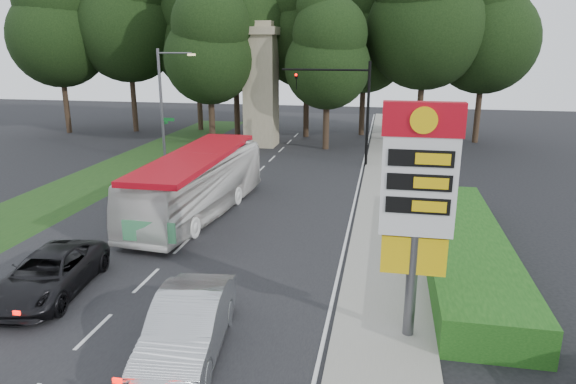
% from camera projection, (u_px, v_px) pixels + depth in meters
% --- Properties ---
extents(ground, '(120.00, 120.00, 0.00)m').
position_uv_depth(ground, '(84.00, 341.00, 14.84)').
color(ground, black).
rests_on(ground, ground).
extents(road_surface, '(14.00, 80.00, 0.02)m').
position_uv_depth(road_surface, '(217.00, 213.00, 26.16)').
color(road_surface, black).
rests_on(road_surface, ground).
extents(sidewalk_right, '(3.00, 80.00, 0.12)m').
position_uv_depth(sidewalk_right, '(386.00, 222.00, 24.61)').
color(sidewalk_right, gray).
rests_on(sidewalk_right, ground).
extents(grass_verge_left, '(5.00, 50.00, 0.02)m').
position_uv_depth(grass_verge_left, '(107.00, 176.00, 33.54)').
color(grass_verge_left, '#193814').
rests_on(grass_verge_left, ground).
extents(hedge, '(3.00, 14.00, 1.20)m').
position_uv_depth(hedge, '(463.00, 247.00, 20.14)').
color(hedge, '#174612').
rests_on(hedge, ground).
extents(gas_station_pylon, '(2.10, 0.45, 6.85)m').
position_uv_depth(gas_station_pylon, '(418.00, 191.00, 13.83)').
color(gas_station_pylon, '#59595E').
rests_on(gas_station_pylon, ground).
extents(traffic_signal_mast, '(6.10, 0.35, 7.20)m').
position_uv_depth(traffic_signal_mast, '(349.00, 99.00, 35.16)').
color(traffic_signal_mast, black).
rests_on(traffic_signal_mast, ground).
extents(streetlight_signs, '(2.75, 0.98, 8.00)m').
position_uv_depth(streetlight_signs, '(164.00, 102.00, 35.64)').
color(streetlight_signs, '#59595E').
rests_on(streetlight_signs, ground).
extents(monument, '(3.00, 3.00, 10.05)m').
position_uv_depth(monument, '(261.00, 84.00, 42.10)').
color(monument, gray).
rests_on(monument, ground).
extents(tree_far_west, '(8.96, 8.96, 17.60)m').
position_uv_depth(tree_far_west, '(56.00, 17.00, 46.99)').
color(tree_far_west, '#2D2116').
rests_on(tree_far_west, ground).
extents(tree_west_mid, '(9.80, 9.80, 19.25)m').
position_uv_depth(tree_west_mid, '(126.00, 6.00, 47.52)').
color(tree_west_mid, '#2D2116').
rests_on(tree_west_mid, ground).
extents(tree_west_near, '(8.40, 8.40, 16.50)m').
position_uv_depth(tree_west_near, '(196.00, 25.00, 48.79)').
color(tree_west_near, '#2D2116').
rests_on(tree_west_near, ground).
extents(tree_center_right, '(9.24, 9.24, 18.15)m').
position_uv_depth(tree_center_right, '(307.00, 11.00, 44.63)').
color(tree_center_right, '#2D2116').
rests_on(tree_center_right, ground).
extents(tree_east_near, '(8.12, 8.12, 15.95)m').
position_uv_depth(tree_east_near, '(365.00, 28.00, 45.99)').
color(tree_east_near, '#2D2116').
rests_on(tree_east_near, ground).
extents(tree_east_mid, '(9.52, 9.52, 18.70)m').
position_uv_depth(tree_east_mid, '(427.00, 4.00, 40.85)').
color(tree_east_mid, '#2D2116').
rests_on(tree_east_mid, ground).
extents(tree_far_east, '(8.68, 8.68, 17.05)m').
position_uv_depth(tree_far_east, '(487.00, 18.00, 42.11)').
color(tree_far_east, '#2D2116').
rests_on(tree_far_east, ground).
extents(tree_monument_left, '(7.28, 7.28, 14.30)m').
position_uv_depth(tree_monument_left, '(209.00, 39.00, 40.88)').
color(tree_monument_left, '#2D2116').
rests_on(tree_monument_left, ground).
extents(tree_monument_right, '(6.72, 6.72, 13.20)m').
position_uv_depth(tree_monument_right, '(328.00, 48.00, 39.83)').
color(tree_monument_right, '#2D2116').
rests_on(tree_monument_right, ground).
extents(transit_bus, '(3.68, 11.48, 3.14)m').
position_uv_depth(transit_bus, '(198.00, 185.00, 25.38)').
color(transit_bus, white).
rests_on(transit_bus, ground).
extents(sedan_silver, '(2.46, 5.40, 1.72)m').
position_uv_depth(sedan_silver, '(188.00, 326.00, 14.01)').
color(sedan_silver, '#A4A7AB').
rests_on(sedan_silver, ground).
extents(suv_charcoal, '(3.04, 5.49, 1.45)m').
position_uv_depth(suv_charcoal, '(49.00, 274.00, 17.50)').
color(suv_charcoal, black).
rests_on(suv_charcoal, ground).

